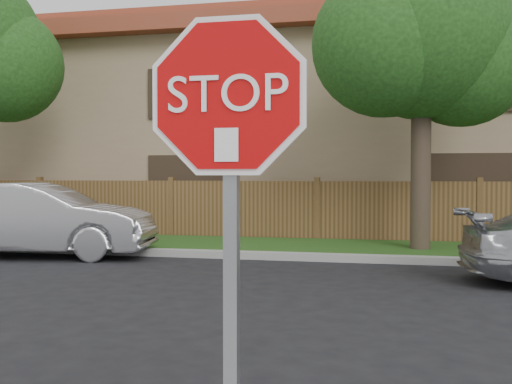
# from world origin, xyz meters

# --- Properties ---
(far_curb) EXTENTS (70.00, 0.30, 0.15)m
(far_curb) POSITION_xyz_m (0.00, 8.15, 0.07)
(far_curb) COLOR gray
(far_curb) RESTS_ON ground
(grass_strip) EXTENTS (70.00, 3.00, 0.12)m
(grass_strip) POSITION_xyz_m (0.00, 9.80, 0.06)
(grass_strip) COLOR #1E4714
(grass_strip) RESTS_ON ground
(fence) EXTENTS (70.00, 0.12, 1.60)m
(fence) POSITION_xyz_m (0.00, 11.40, 0.80)
(fence) COLOR #4E381B
(fence) RESTS_ON ground
(apartment_building) EXTENTS (35.20, 9.20, 7.20)m
(apartment_building) POSITION_xyz_m (0.00, 17.00, 3.53)
(apartment_building) COLOR #9E8462
(apartment_building) RESTS_ON ground
(tree_mid) EXTENTS (4.80, 3.90, 7.35)m
(tree_mid) POSITION_xyz_m (2.52, 9.57, 4.87)
(tree_mid) COLOR #382B21
(tree_mid) RESTS_ON ground
(stop_sign) EXTENTS (1.01, 0.13, 2.55)m
(stop_sign) POSITION_xyz_m (1.04, -1.48, 1.83)
(stop_sign) COLOR gray
(stop_sign) RESTS_ON sidewalk_near
(sedan_left) EXTENTS (5.06, 2.44, 1.60)m
(sedan_left) POSITION_xyz_m (-5.57, 7.49, 0.80)
(sedan_left) COLOR #B0B1B5
(sedan_left) RESTS_ON ground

